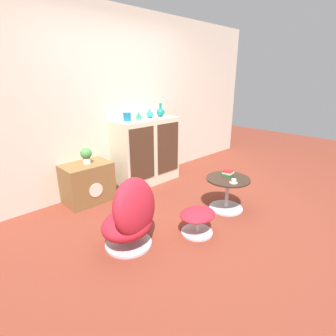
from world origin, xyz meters
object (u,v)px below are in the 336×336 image
Objects in this scene: tv_console at (88,183)px; vase_inner_left at (139,117)px; ottoman at (197,217)px; coffee_table at (227,191)px; book_stack at (228,173)px; teacup at (234,181)px; egg_chair at (131,216)px; potted_plant at (86,155)px; vase_inner_right at (150,114)px; vase_leftmost at (127,117)px; vase_rightmost at (160,112)px; sideboard at (146,151)px.

vase_inner_left is at bearing -1.04° from tv_console.
ottoman is 0.76× the size of coffee_table.
tv_console is 4.53× the size of book_stack.
tv_console is 1.96m from teacup.
egg_chair is 3.52× the size of potted_plant.
vase_inner_right is at bearing 88.42° from teacup.
vase_inner_right reaches higher than tv_console.
vase_inner_right is (0.43, -0.00, -0.01)m from vase_leftmost.
tv_console is 6.00× the size of vase_inner_left.
teacup is at bearing -2.63° from ottoman.
vase_inner_right is (0.22, -0.00, 0.02)m from vase_inner_left.
vase_inner_left is at bearing 0.00° from vase_leftmost.
vase_rightmost is at bearing -0.00° from vase_inner_left.
vase_rightmost reaches higher than ottoman.
ottoman is 1.93× the size of potted_plant.
coffee_table is 1.92m from potted_plant.
vase_inner_right reaches higher than vase_inner_left.
vase_rightmost reaches higher than vase_leftmost.
ottoman is at bearing -74.70° from potted_plant.
sideboard reaches higher than coffee_table.
egg_chair is 5.77× the size of vase_inner_right.
vase_leftmost is 0.58× the size of vase_rightmost.
egg_chair is 1.40m from coffee_table.
egg_chair reaches higher than potted_plant.
vase_rightmost reaches higher than egg_chair.
tv_console is at bearing 179.16° from vase_inner_right.
ottoman is 4.38× the size of teacup.
sideboard is at bearing -1.13° from tv_console.
tv_console is at bearing 131.68° from book_stack.
vase_inner_right is 0.63× the size of vase_rightmost.
potted_plant reaches higher than tv_console.
teacup is (1.30, -0.34, 0.11)m from egg_chair.
teacup is at bearing -55.86° from tv_console.
book_stack is (0.09, 0.07, 0.21)m from coffee_table.
sideboard is 0.68m from vase_rightmost.
book_stack is (0.22, -1.40, -0.06)m from sideboard.
teacup is (-0.04, -1.60, -0.65)m from vase_inner_right.
teacup is at bearing -76.35° from vase_leftmost.
tv_console is 0.82× the size of egg_chair.
potted_plant is (-0.68, 0.02, -0.44)m from vase_leftmost.
potted_plant is 1.89m from book_stack.
tv_console is (-1.04, 0.02, -0.25)m from sideboard.
tv_console reaches higher than book_stack.
vase_leftmost is 0.56× the size of potted_plant.
coffee_table is at bearing -52.18° from potted_plant.
egg_chair is 1.84m from vase_inner_left.
vase_inner_right is at bearing 2.21° from sideboard.
sideboard is 8.61× the size of vase_leftmost.
book_stack is at bearing -80.87° from sideboard.
ottoman is 0.73m from coffee_table.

